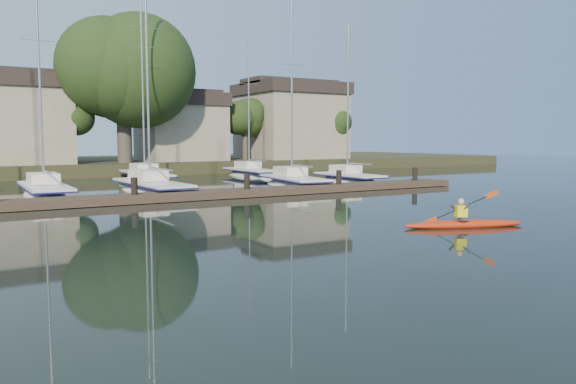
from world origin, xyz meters
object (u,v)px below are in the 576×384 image
kayak (464,222)px  sailboat_2 (152,196)px  dock (194,195)px  sailboat_6 (146,183)px  sailboat_3 (293,190)px  sailboat_4 (349,186)px  sailboat_7 (250,179)px  sailboat_1 (45,200)px

kayak → sailboat_2: sailboat_2 is taller
dock → sailboat_6: size_ratio=2.08×
kayak → sailboat_3: 17.39m
sailboat_3 → sailboat_4: bearing=15.7°
sailboat_3 → sailboat_6: bearing=132.6°
kayak → sailboat_7: (5.45, 27.10, -0.36)m
sailboat_6 → sailboat_3: bearing=-52.9°
sailboat_6 → sailboat_7: size_ratio=1.27×
kayak → sailboat_6: bearing=117.6°
sailboat_1 → sailboat_7: (16.47, 8.53, -0.00)m
kayak → sailboat_2: 18.46m
dock → kayak: bearing=-70.5°
sailboat_3 → sailboat_7: sailboat_3 is taller
dock → sailboat_2: sailboat_2 is taller
sailboat_1 → sailboat_3: size_ratio=1.05×
sailboat_2 → sailboat_6: 9.28m
sailboat_3 → sailboat_7: size_ratio=1.04×
sailboat_4 → sailboat_6: sailboat_6 is taller
sailboat_2 → sailboat_7: bearing=38.0°
kayak → sailboat_4: bearing=85.4°
dock → sailboat_6: bearing=83.7°
sailboat_3 → sailboat_4: sailboat_3 is taller
sailboat_1 → sailboat_3: sailboat_1 is taller
sailboat_7 → sailboat_3: bearing=-101.5°
kayak → sailboat_1: (-11.02, 18.57, -0.36)m
sailboat_4 → sailboat_6: bearing=142.6°
sailboat_2 → sailboat_7: (11.03, 9.51, 0.01)m
kayak → sailboat_4: sailboat_4 is taller
sailboat_3 → sailboat_4: 4.97m
sailboat_3 → sailboat_4: (4.92, 0.70, 0.00)m
sailboat_3 → sailboat_6: 11.63m
dock → sailboat_2: (-0.86, 4.29, -0.40)m
sailboat_1 → sailboat_6: size_ratio=0.86×
sailboat_4 → sailboat_6: size_ratio=0.74×
sailboat_2 → sailboat_4: 13.92m
kayak → sailboat_7: size_ratio=0.34×
sailboat_7 → sailboat_2: bearing=-139.3°
dock → sailboat_7: (10.16, 13.79, -0.40)m
sailboat_1 → kayak: bearing=-59.4°
sailboat_6 → sailboat_7: (8.71, 0.53, -0.00)m
kayak → sailboat_3: bearing=99.3°
kayak → sailboat_7: bearing=99.2°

